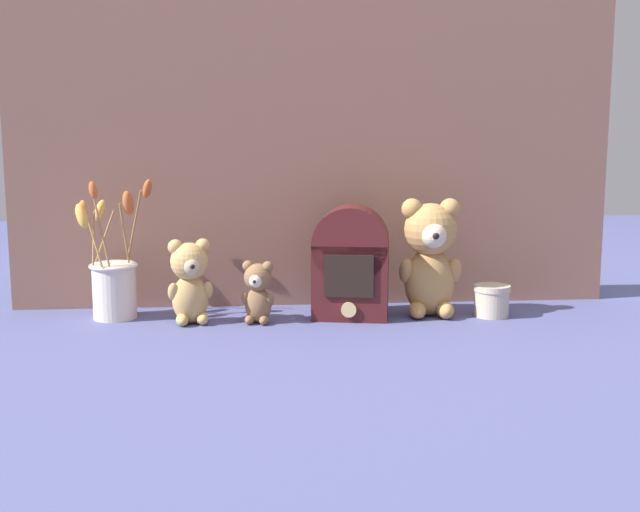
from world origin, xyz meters
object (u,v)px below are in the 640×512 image
decorative_tin_tall (492,301)px  flower_vase (113,280)px  vintage_radio (351,262)px  teddy_bear_medium (190,280)px  teddy_bear_large (430,255)px  teddy_bear_small (258,291)px

decorative_tin_tall → flower_vase: bearing=176.3°
vintage_radio → teddy_bear_medium: bearing=-175.9°
teddy_bear_large → vintage_radio: (-0.18, -0.00, -0.01)m
teddy_bear_medium → teddy_bear_small: size_ratio=1.35×
teddy_bear_small → teddy_bear_medium: bearing=175.5°
teddy_bear_large → vintage_radio: bearing=-180.0°
teddy_bear_small → decorative_tin_tall: bearing=1.9°
teddy_bear_medium → flower_vase: (-0.17, 0.06, -0.01)m
teddy_bear_medium → teddy_bear_small: 0.15m
teddy_bear_large → flower_vase: bearing=177.1°
teddy_bear_large → teddy_bear_medium: teddy_bear_large is taller
flower_vase → teddy_bear_small: bearing=-12.8°
teddy_bear_large → flower_vase: size_ratio=0.86×
teddy_bear_large → flower_vase: (-0.69, 0.03, -0.05)m
teddy_bear_medium → vintage_radio: 0.35m
teddy_bear_large → teddy_bear_medium: 0.52m
teddy_bear_small → decorative_tin_tall: size_ratio=1.68×
teddy_bear_large → teddy_bear_medium: (-0.52, -0.03, -0.04)m
teddy_bear_medium → teddy_bear_small: teddy_bear_medium is taller
teddy_bear_small → flower_vase: 0.32m
teddy_bear_small → flower_vase: bearing=167.2°
vintage_radio → decorative_tin_tall: vintage_radio is taller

